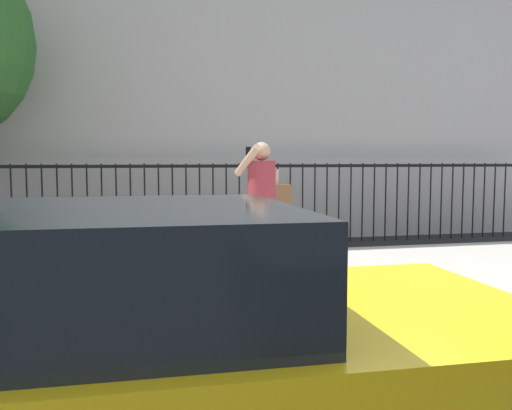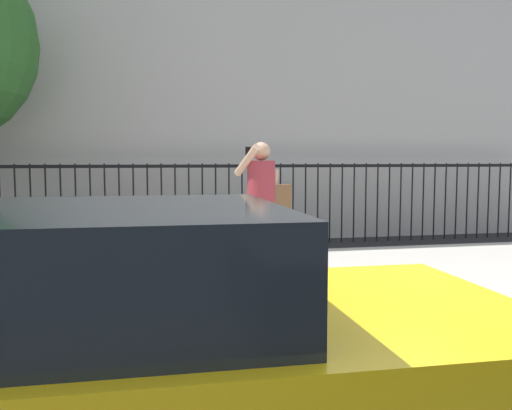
# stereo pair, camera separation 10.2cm
# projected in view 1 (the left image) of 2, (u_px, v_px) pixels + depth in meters

# --- Properties ---
(ground_plane) EXTENTS (60.00, 60.00, 0.00)m
(ground_plane) POSITION_uv_depth(u_px,v_px,m) (382.00, 350.00, 4.75)
(ground_plane) COLOR black
(sidewalk) EXTENTS (28.00, 4.40, 0.15)m
(sidewalk) POSITION_uv_depth(u_px,v_px,m) (305.00, 285.00, 6.88)
(sidewalk) COLOR #B2ADA3
(sidewalk) RESTS_ON ground
(building_facade) EXTENTS (28.00, 4.00, 10.03)m
(building_facade) POSITION_uv_depth(u_px,v_px,m) (223.00, 16.00, 12.59)
(building_facade) COLOR #BCB7B2
(building_facade) RESTS_ON ground
(iron_fence) EXTENTS (12.03, 0.04, 1.60)m
(iron_fence) POSITION_uv_depth(u_px,v_px,m) (246.00, 193.00, 10.40)
(iron_fence) COLOR black
(iron_fence) RESTS_ON ground
(taxi_yellow) EXTENTS (4.23, 1.91, 1.45)m
(taxi_yellow) POSITION_uv_depth(u_px,v_px,m) (122.00, 359.00, 2.63)
(taxi_yellow) COLOR yellow
(taxi_yellow) RESTS_ON ground
(pedestrian_on_phone) EXTENTS (0.72, 0.54, 1.74)m
(pedestrian_on_phone) POSITION_uv_depth(u_px,v_px,m) (263.00, 202.00, 6.59)
(pedestrian_on_phone) COLOR tan
(pedestrian_on_phone) RESTS_ON sidewalk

